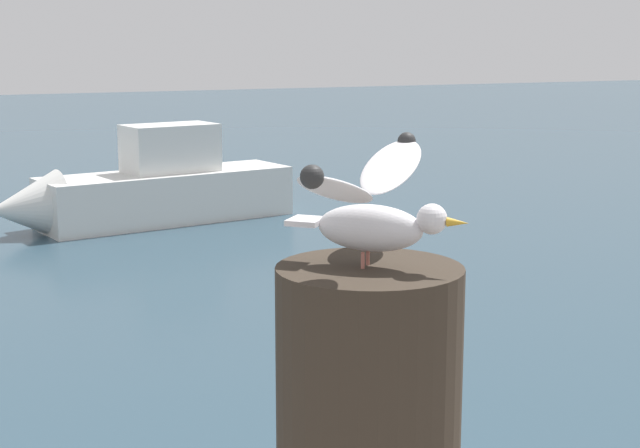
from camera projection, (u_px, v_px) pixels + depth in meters
The scene contains 2 objects.
seagull at pixel (372, 206), 2.04m from camera, with size 0.56×0.56×0.26m.
boat_white at pixel (140, 192), 17.94m from camera, with size 5.84×2.24×1.94m.
Camera 1 is at (-1.09, -2.35, 3.39)m, focal length 54.57 mm.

